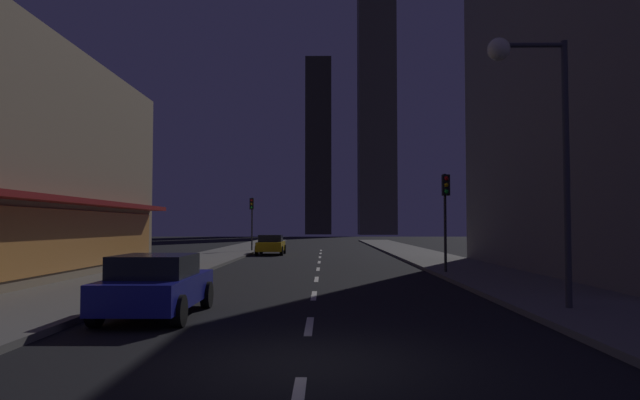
# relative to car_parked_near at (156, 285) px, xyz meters

# --- Properties ---
(ground_plane) EXTENTS (78.00, 136.00, 0.10)m
(ground_plane) POSITION_rel_car_parked_near_xyz_m (3.60, 27.61, -0.79)
(ground_plane) COLOR black
(sidewalk_right) EXTENTS (4.00, 76.00, 0.15)m
(sidewalk_right) POSITION_rel_car_parked_near_xyz_m (10.60, 27.61, -0.67)
(sidewalk_right) COLOR #605E59
(sidewalk_right) RESTS_ON ground
(sidewalk_left) EXTENTS (4.00, 76.00, 0.15)m
(sidewalk_left) POSITION_rel_car_parked_near_xyz_m (-3.40, 27.61, -0.67)
(sidewalk_left) COLOR #605E59
(sidewalk_left) RESTS_ON ground
(lane_marking_center) EXTENTS (0.16, 43.80, 0.01)m
(lane_marking_center) POSITION_rel_car_parked_near_xyz_m (3.60, 14.41, -0.73)
(lane_marking_center) COLOR silver
(lane_marking_center) RESTS_ON ground
(skyscraper_distant_tall) EXTENTS (6.25, 5.70, 42.71)m
(skyscraper_distant_tall) POSITION_rel_car_parked_near_xyz_m (2.37, 124.15, 20.61)
(skyscraper_distant_tall) COLOR #2F2D23
(skyscraper_distant_tall) RESTS_ON ground
(skyscraper_distant_mid) EXTENTS (8.67, 7.98, 71.21)m
(skyscraper_distant_mid) POSITION_rel_car_parked_near_xyz_m (16.15, 120.03, 34.87)
(skyscraper_distant_mid) COLOR #4F4B3B
(skyscraper_distant_mid) RESTS_ON ground
(skyscraper_distant_short) EXTENTS (7.11, 5.85, 70.02)m
(skyscraper_distant_short) POSITION_rel_car_parked_near_xyz_m (18.58, 151.31, 34.27)
(skyscraper_distant_short) COLOR #464234
(skyscraper_distant_short) RESTS_ON ground
(car_parked_near) EXTENTS (1.98, 4.24, 1.45)m
(car_parked_near) POSITION_rel_car_parked_near_xyz_m (0.00, 0.00, 0.00)
(car_parked_near) COLOR navy
(car_parked_near) RESTS_ON ground
(car_parked_far) EXTENTS (1.98, 4.24, 1.45)m
(car_parked_far) POSITION_rel_car_parked_near_xyz_m (0.00, 28.25, 0.00)
(car_parked_far) COLOR gold
(car_parked_far) RESTS_ON ground
(fire_hydrant_far_left) EXTENTS (0.42, 0.30, 0.65)m
(fire_hydrant_far_left) POSITION_rel_car_parked_near_xyz_m (-2.30, 11.92, -0.29)
(fire_hydrant_far_left) COLOR #B2B2B2
(fire_hydrant_far_left) RESTS_ON sidewalk_left
(traffic_light_near_right) EXTENTS (0.32, 0.48, 4.20)m
(traffic_light_near_right) POSITION_rel_car_parked_near_xyz_m (9.10, 11.06, 2.45)
(traffic_light_near_right) COLOR #2D2D2D
(traffic_light_near_right) RESTS_ON sidewalk_right
(traffic_light_far_left) EXTENTS (0.32, 0.48, 4.20)m
(traffic_light_far_left) POSITION_rel_car_parked_near_xyz_m (-1.90, 32.05, 2.45)
(traffic_light_far_left) COLOR #2D2D2D
(traffic_light_far_left) RESTS_ON sidewalk_left
(street_lamp_right) EXTENTS (1.96, 0.56, 6.58)m
(street_lamp_right) POSITION_rel_car_parked_near_xyz_m (8.98, 0.51, 4.33)
(street_lamp_right) COLOR #38383D
(street_lamp_right) RESTS_ON sidewalk_right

